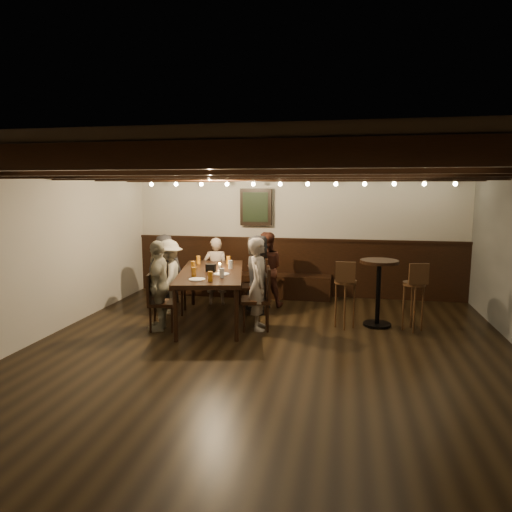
% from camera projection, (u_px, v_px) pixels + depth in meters
% --- Properties ---
extents(room, '(7.00, 7.00, 7.00)m').
position_uv_depth(room, '(272.00, 250.00, 7.82)').
color(room, black).
rests_on(room, ground).
extents(dining_table, '(1.41, 2.32, 0.81)m').
position_uv_depth(dining_table, '(211.00, 275.00, 7.26)').
color(dining_table, black).
rests_on(dining_table, floor).
extents(chair_left_near, '(0.53, 0.53, 0.98)m').
position_uv_depth(chair_left_near, '(171.00, 296.00, 7.76)').
color(chair_left_near, black).
rests_on(chair_left_near, floor).
extents(chair_left_far, '(0.47, 0.47, 0.86)m').
position_uv_depth(chair_left_far, '(162.00, 312.00, 6.88)').
color(chair_left_far, black).
rests_on(chair_left_far, floor).
extents(chair_right_near, '(0.52, 0.52, 0.96)m').
position_uv_depth(chair_right_near, '(256.00, 296.00, 7.79)').
color(chair_right_near, black).
rests_on(chair_right_near, floor).
extents(chair_right_far, '(0.51, 0.51, 0.94)m').
position_uv_depth(chair_right_far, '(257.00, 310.00, 6.90)').
color(chair_right_far, black).
rests_on(chair_right_far, floor).
extents(person_bench_left, '(0.71, 0.54, 1.31)m').
position_uv_depth(person_bench_left, '(165.00, 271.00, 8.15)').
color(person_bench_left, '#252527').
rests_on(person_bench_left, floor).
extents(person_bench_centre, '(0.50, 0.38, 1.23)m').
position_uv_depth(person_bench_centre, '(216.00, 271.00, 8.32)').
color(person_bench_centre, gray).
rests_on(person_bench_centre, floor).
extents(person_bench_right, '(0.75, 0.64, 1.35)m').
position_uv_depth(person_bench_right, '(265.00, 269.00, 8.18)').
color(person_bench_right, '#4E261B').
rests_on(person_bench_right, floor).
extents(person_left_near, '(0.63, 0.90, 1.27)m').
position_uv_depth(person_left_near, '(169.00, 277.00, 7.71)').
color(person_left_near, gray).
rests_on(person_left_near, floor).
extents(person_left_far, '(0.49, 0.85, 1.36)m').
position_uv_depth(person_left_far, '(159.00, 285.00, 6.81)').
color(person_left_far, '#A19A80').
rests_on(person_left_far, floor).
extents(person_right_near, '(0.55, 0.73, 1.34)m').
position_uv_depth(person_right_near, '(258.00, 274.00, 7.73)').
color(person_right_near, black).
rests_on(person_right_near, floor).
extents(person_right_far, '(0.43, 0.57, 1.39)m').
position_uv_depth(person_right_far, '(259.00, 284.00, 6.84)').
color(person_right_far, '#9F9287').
rests_on(person_right_far, floor).
extents(pint_a, '(0.07, 0.07, 0.14)m').
position_uv_depth(pint_a, '(198.00, 260.00, 7.93)').
color(pint_a, '#BF7219').
rests_on(pint_a, dining_table).
extents(pint_b, '(0.07, 0.07, 0.14)m').
position_uv_depth(pint_b, '(229.00, 260.00, 7.89)').
color(pint_b, '#BF7219').
rests_on(pint_b, dining_table).
extents(pint_c, '(0.07, 0.07, 0.14)m').
position_uv_depth(pint_c, '(193.00, 266.00, 7.33)').
color(pint_c, '#BF7219').
rests_on(pint_c, dining_table).
extents(pint_d, '(0.07, 0.07, 0.14)m').
position_uv_depth(pint_d, '(231.00, 265.00, 7.44)').
color(pint_d, silver).
rests_on(pint_d, dining_table).
extents(pint_e, '(0.07, 0.07, 0.14)m').
position_uv_depth(pint_e, '(194.00, 272.00, 6.79)').
color(pint_e, '#BF7219').
rests_on(pint_e, dining_table).
extents(pint_f, '(0.07, 0.07, 0.14)m').
position_uv_depth(pint_f, '(222.00, 273.00, 6.70)').
color(pint_f, silver).
rests_on(pint_f, dining_table).
extents(pint_g, '(0.07, 0.07, 0.14)m').
position_uv_depth(pint_g, '(210.00, 276.00, 6.45)').
color(pint_g, '#BF7219').
rests_on(pint_g, dining_table).
extents(plate_near, '(0.24, 0.24, 0.01)m').
position_uv_depth(plate_near, '(197.00, 279.00, 6.56)').
color(plate_near, white).
rests_on(plate_near, dining_table).
extents(plate_far, '(0.24, 0.24, 0.01)m').
position_uv_depth(plate_far, '(221.00, 274.00, 6.96)').
color(plate_far, white).
rests_on(plate_far, dining_table).
extents(condiment_caddy, '(0.15, 0.10, 0.12)m').
position_uv_depth(condiment_caddy, '(211.00, 268.00, 7.19)').
color(condiment_caddy, black).
rests_on(condiment_caddy, dining_table).
extents(candle, '(0.05, 0.05, 0.05)m').
position_uv_depth(candle, '(220.00, 266.00, 7.55)').
color(candle, beige).
rests_on(candle, dining_table).
extents(high_top_table, '(0.58, 0.58, 1.03)m').
position_uv_depth(high_top_table, '(379.00, 283.00, 7.00)').
color(high_top_table, black).
rests_on(high_top_table, floor).
extents(bar_stool_left, '(0.33, 0.34, 1.05)m').
position_uv_depth(bar_stool_left, '(345.00, 303.00, 6.93)').
color(bar_stool_left, '#3E2013').
rests_on(bar_stool_left, floor).
extents(bar_stool_right, '(0.35, 0.36, 1.05)m').
position_uv_depth(bar_stool_right, '(413.00, 305.00, 6.79)').
color(bar_stool_right, '#3E2013').
rests_on(bar_stool_right, floor).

